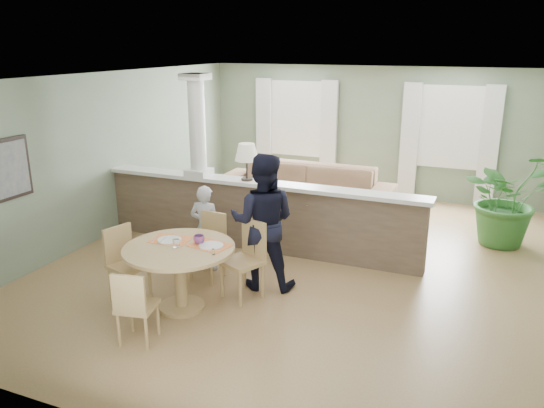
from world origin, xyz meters
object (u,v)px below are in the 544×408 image
at_px(houseplant, 506,198).
at_px(chair_near, 134,304).
at_px(sofa, 302,193).
at_px(dining_table, 180,259).
at_px(chair_side, 125,260).
at_px(chair_far_boy, 210,242).
at_px(chair_far_man, 247,255).
at_px(child_person, 206,228).
at_px(man_person, 263,222).

bearing_deg(houseplant, chair_near, -127.33).
bearing_deg(sofa, chair_near, -91.80).
bearing_deg(dining_table, chair_near, -91.47).
distance_m(chair_near, chair_side, 1.16).
distance_m(chair_far_boy, chair_far_man, 0.80).
relative_size(chair_near, chair_side, 0.91).
height_order(chair_side, child_person, child_person).
distance_m(chair_near, child_person, 2.09).
height_order(chair_far_man, man_person, man_person).
bearing_deg(child_person, chair_far_boy, 124.72).
bearing_deg(chair_far_boy, child_person, 134.36).
xyz_separation_m(sofa, man_person, (0.50, -2.95, 0.43)).
bearing_deg(chair_side, sofa, 2.67).
bearing_deg(dining_table, houseplant, 47.01).
xyz_separation_m(chair_far_man, child_person, (-0.90, 0.55, 0.07)).
bearing_deg(chair_near, child_person, -93.72).
bearing_deg(man_person, houseplant, -148.13).
distance_m(chair_far_man, child_person, 1.06).
xyz_separation_m(chair_far_man, chair_side, (-1.39, -0.65, -0.03)).
height_order(houseplant, child_person, houseplant).
xyz_separation_m(houseplant, chair_near, (-3.66, -4.80, -0.30)).
height_order(chair_side, man_person, man_person).
relative_size(sofa, chair_far_man, 3.28).
relative_size(dining_table, chair_far_man, 1.33).
height_order(chair_far_boy, man_person, man_person).
bearing_deg(sofa, chair_far_boy, -95.28).
distance_m(sofa, chair_side, 4.06).
bearing_deg(houseplant, child_person, -145.27).
relative_size(houseplant, chair_near, 1.79).
distance_m(chair_far_boy, chair_side, 1.19).
xyz_separation_m(chair_far_boy, chair_side, (-0.67, -0.99, 0.02)).
distance_m(chair_side, child_person, 1.30).
xyz_separation_m(chair_far_man, chair_near, (-0.62, -1.51, -0.08)).
bearing_deg(chair_near, dining_table, -103.11).
xyz_separation_m(dining_table, child_person, (-0.31, 1.17, -0.02)).
bearing_deg(chair_near, sofa, -103.90).
distance_m(houseplant, man_person, 4.18).
relative_size(dining_table, chair_near, 1.56).
relative_size(dining_table, chair_side, 1.42).
xyz_separation_m(chair_near, chair_side, (-0.78, 0.86, 0.05)).
relative_size(sofa, houseplant, 2.14).
xyz_separation_m(chair_far_boy, child_person, (-0.18, 0.21, 0.12)).
bearing_deg(man_person, chair_far_boy, -12.65).
bearing_deg(dining_table, sofa, 87.57).
relative_size(dining_table, child_person, 1.07).
bearing_deg(child_person, sofa, -105.58).
bearing_deg(man_person, chair_side, 21.06).
relative_size(chair_far_boy, chair_side, 0.97).
distance_m(houseplant, child_person, 4.80).
bearing_deg(chair_far_man, chair_far_boy, 179.52).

